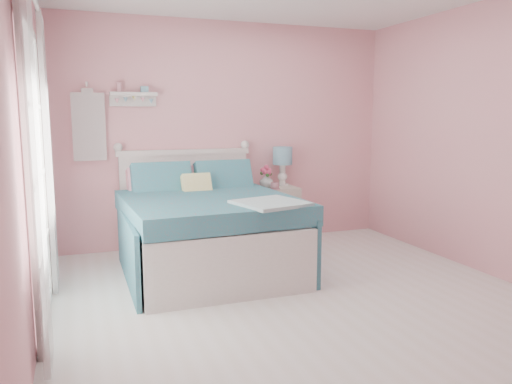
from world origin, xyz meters
TOP-DOWN VIEW (x-y plane):
  - floor at (0.00, 0.00)m, footprint 4.50×4.50m
  - room_shell at (0.00, 0.00)m, footprint 4.50×4.50m
  - bed at (-0.53, 1.26)m, footprint 1.62×2.00m
  - nightstand at (0.54, 2.00)m, footprint 0.47×0.46m
  - table_lamp at (0.65, 2.09)m, footprint 0.23×0.23m
  - vase at (0.40, 1.99)m, footprint 0.21×0.21m
  - teacup at (0.45, 1.82)m, footprint 0.12×0.12m
  - roses at (0.40, 1.98)m, footprint 0.14×0.11m
  - wall_shelf at (-1.08, 2.19)m, footprint 0.50×0.15m
  - hanging_dress at (-1.55, 2.18)m, footprint 0.34×0.03m
  - french_door at (-1.97, 0.40)m, footprint 0.04×1.32m
  - curtain_near at (-1.92, -0.34)m, footprint 0.04×0.40m
  - curtain_far at (-1.92, 1.14)m, footprint 0.04×0.40m

SIDE VIEW (x-z plane):
  - floor at x=0.00m, z-range 0.00..0.00m
  - nightstand at x=0.54m, z-range 0.00..0.68m
  - bed at x=-0.53m, z-range -0.17..0.96m
  - teacup at x=0.45m, z-range 0.68..0.76m
  - vase at x=0.40m, z-range 0.68..0.85m
  - roses at x=0.40m, z-range 0.82..0.94m
  - table_lamp at x=0.65m, z-range 0.77..1.24m
  - french_door at x=-1.97m, z-range -0.01..2.15m
  - curtain_near at x=-1.92m, z-range 0.02..2.34m
  - curtain_far at x=-1.92m, z-range 0.02..2.34m
  - hanging_dress at x=-1.55m, z-range 1.04..1.76m
  - room_shell at x=0.00m, z-range -0.67..3.83m
  - wall_shelf at x=-1.08m, z-range 1.61..1.86m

